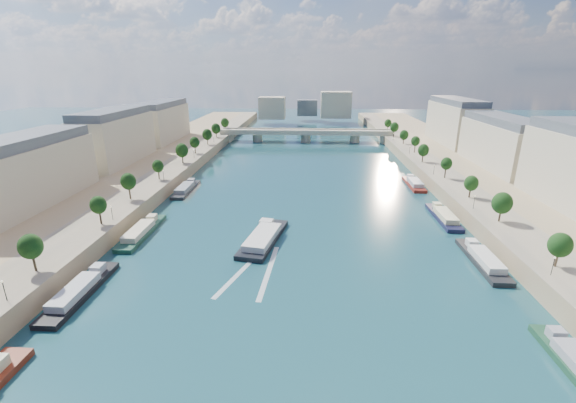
# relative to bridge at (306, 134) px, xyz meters

# --- Properties ---
(ground) EXTENTS (700.00, 700.00, 0.00)m
(ground) POSITION_rel_bridge_xyz_m (0.00, -125.29, -5.08)
(ground) COLOR #0C2C36
(ground) RESTS_ON ground
(quay_left) EXTENTS (44.00, 520.00, 5.00)m
(quay_left) POSITION_rel_bridge_xyz_m (-72.00, -125.29, -2.58)
(quay_left) COLOR #9E8460
(quay_left) RESTS_ON ground
(quay_right) EXTENTS (44.00, 520.00, 5.00)m
(quay_right) POSITION_rel_bridge_xyz_m (72.00, -125.29, -2.58)
(quay_right) COLOR #9E8460
(quay_right) RESTS_ON ground
(pave_left) EXTENTS (14.00, 520.00, 0.10)m
(pave_left) POSITION_rel_bridge_xyz_m (-57.00, -125.29, -0.03)
(pave_left) COLOR gray
(pave_left) RESTS_ON quay_left
(pave_right) EXTENTS (14.00, 520.00, 0.10)m
(pave_right) POSITION_rel_bridge_xyz_m (57.00, -125.29, -0.03)
(pave_right) COLOR gray
(pave_right) RESTS_ON quay_right
(trees_left) EXTENTS (4.80, 268.80, 8.26)m
(trees_left) POSITION_rel_bridge_xyz_m (-55.00, -123.29, 5.39)
(trees_left) COLOR #382B1E
(trees_left) RESTS_ON ground
(trees_right) EXTENTS (4.80, 268.80, 8.26)m
(trees_right) POSITION_rel_bridge_xyz_m (55.00, -115.29, 5.39)
(trees_right) COLOR #382B1E
(trees_right) RESTS_ON ground
(lamps_left) EXTENTS (0.36, 200.36, 4.28)m
(lamps_left) POSITION_rel_bridge_xyz_m (-52.50, -135.29, 2.70)
(lamps_left) COLOR black
(lamps_left) RESTS_ON ground
(lamps_right) EXTENTS (0.36, 200.36, 4.28)m
(lamps_right) POSITION_rel_bridge_xyz_m (52.50, -120.29, 2.70)
(lamps_right) COLOR black
(lamps_right) RESTS_ON ground
(buildings_left) EXTENTS (16.00, 226.00, 23.20)m
(buildings_left) POSITION_rel_bridge_xyz_m (-85.00, -113.29, 11.37)
(buildings_left) COLOR #BAAE8F
(buildings_left) RESTS_ON ground
(buildings_right) EXTENTS (16.00, 226.00, 23.20)m
(buildings_right) POSITION_rel_bridge_xyz_m (85.00, -113.29, 11.37)
(buildings_right) COLOR #BAAE8F
(buildings_right) RESTS_ON ground
(skyline) EXTENTS (79.00, 42.00, 22.00)m
(skyline) POSITION_rel_bridge_xyz_m (3.19, 94.23, 9.57)
(skyline) COLOR #BAAE8F
(skyline) RESTS_ON ground
(bridge) EXTENTS (112.00, 12.00, 8.15)m
(bridge) POSITION_rel_bridge_xyz_m (0.00, 0.00, 0.00)
(bridge) COLOR #C1B79E
(bridge) RESTS_ON ground
(tour_barge) EXTENTS (12.25, 27.29, 3.68)m
(tour_barge) POSITION_rel_bridge_xyz_m (-9.90, -156.10, -4.12)
(tour_barge) COLOR black
(tour_barge) RESTS_ON ground
(wake) EXTENTS (12.32, 26.02, 0.04)m
(wake) POSITION_rel_bridge_xyz_m (-9.90, -172.74, -5.06)
(wake) COLOR silver
(wake) RESTS_ON ground
(moored_barges_left) EXTENTS (5.00, 162.73, 3.60)m
(moored_barges_left) POSITION_rel_bridge_xyz_m (-45.50, -182.49, -4.24)
(moored_barges_left) COLOR #181835
(moored_barges_left) RESTS_ON ground
(moored_barges_right) EXTENTS (5.00, 163.70, 3.60)m
(moored_barges_right) POSITION_rel_bridge_xyz_m (45.50, -169.13, -4.24)
(moored_barges_right) COLOR black
(moored_barges_right) RESTS_ON ground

